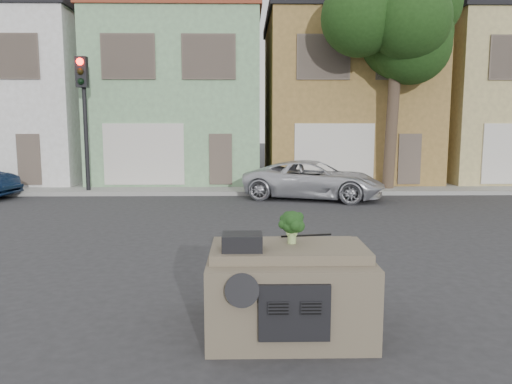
{
  "coord_description": "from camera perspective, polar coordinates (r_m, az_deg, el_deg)",
  "views": [
    {
      "loc": [
        -0.53,
        -9.2,
        2.62
      ],
      "look_at": [
        -0.34,
        0.5,
        1.3
      ],
      "focal_mm": 35.0,
      "sensor_mm": 36.0,
      "label": 1
    }
  ],
  "objects": [
    {
      "name": "tree_near",
      "position": [
        19.86,
        15.41,
        12.19
      ],
      "size": [
        4.4,
        4.0,
        8.5
      ],
      "primitive_type": "cube",
      "color": "#1B3B13",
      "rests_on": "ground"
    },
    {
      "name": "instrument_hump",
      "position": [
        6.02,
        -1.58,
        -5.72
      ],
      "size": [
        0.48,
        0.38,
        0.2
      ],
      "primitive_type": "cube",
      "color": "black",
      "rests_on": "car_dashboard"
    },
    {
      "name": "car_dashboard",
      "position": [
        6.56,
        3.63,
        -10.59
      ],
      "size": [
        2.0,
        1.8,
        1.12
      ],
      "primitive_type": "cube",
      "color": "brown",
      "rests_on": "ground"
    },
    {
      "name": "ground_plane",
      "position": [
        9.58,
        2.11,
        -8.13
      ],
      "size": [
        120.0,
        120.0,
        0.0
      ],
      "primitive_type": "plane",
      "color": "#303033",
      "rests_on": "ground"
    },
    {
      "name": "traffic_signal",
      "position": [
        19.63,
        -18.98,
        7.13
      ],
      "size": [
        0.4,
        0.4,
        5.1
      ],
      "primitive_type": "cube",
      "color": "black",
      "rests_on": "ground"
    },
    {
      "name": "wiper_arm",
      "position": [
        6.8,
        5.77,
        -4.96
      ],
      "size": [
        0.69,
        0.15,
        0.02
      ],
      "primitive_type": "cube",
      "rotation": [
        0.0,
        0.0,
        0.17
      ],
      "color": "black",
      "rests_on": "car_dashboard"
    },
    {
      "name": "sidewalk",
      "position": [
        19.87,
        0.41,
        0.4
      ],
      "size": [
        40.0,
        3.0,
        0.15
      ],
      "primitive_type": "cube",
      "color": "gray",
      "rests_on": "ground"
    },
    {
      "name": "silver_pickup",
      "position": [
        17.77,
        6.6,
        -0.78
      ],
      "size": [
        5.32,
        3.6,
        1.35
      ],
      "primitive_type": "imported",
      "rotation": [
        0.0,
        0.0,
        1.27
      ],
      "color": "silver",
      "rests_on": "ground"
    },
    {
      "name": "townhouse_beige",
      "position": [
        26.6,
        26.14,
        9.46
      ],
      "size": [
        7.2,
        8.2,
        7.55
      ],
      "primitive_type": "cube",
      "color": "tan",
      "rests_on": "ground"
    },
    {
      "name": "townhouse_white",
      "position": [
        25.94,
        -25.31,
        9.58
      ],
      "size": [
        7.2,
        8.2,
        7.55
      ],
      "primitive_type": "cube",
      "color": "white",
      "rests_on": "ground"
    },
    {
      "name": "broccoli",
      "position": [
        6.34,
        4.13,
        -3.99
      ],
      "size": [
        0.42,
        0.42,
        0.43
      ],
      "primitive_type": "cube",
      "rotation": [
        0.0,
        0.0,
        1.34
      ],
      "color": "black",
      "rests_on": "car_dashboard"
    },
    {
      "name": "townhouse_tan",
      "position": [
        24.16,
        9.85,
        10.38
      ],
      "size": [
        7.2,
        8.2,
        7.55
      ],
      "primitive_type": "cube",
      "color": "olive",
      "rests_on": "ground"
    },
    {
      "name": "townhouse_mint",
      "position": [
        23.91,
        -8.4,
        10.44
      ],
      "size": [
        7.2,
        8.2,
        7.55
      ],
      "primitive_type": "cube",
      "color": "#80AD7D",
      "rests_on": "ground"
    }
  ]
}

